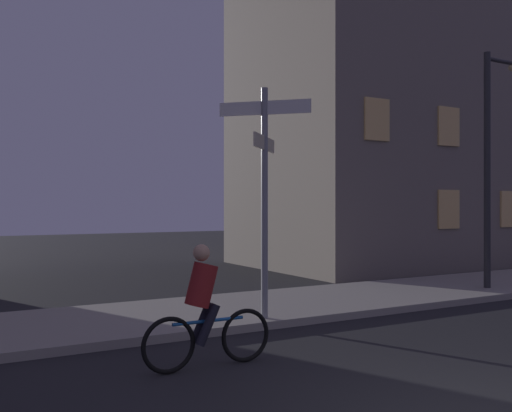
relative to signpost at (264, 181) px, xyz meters
The scene contains 5 objects.
sidewalk_kerb 2.81m from the signpost, 109.77° to the left, with size 40.00×3.19×0.14m, color gray.
signpost is the anchor object (origin of this frame).
street_lamp 6.79m from the signpost, ahead, with size 1.36×0.28×5.66m.
cyclist 3.26m from the signpost, 137.01° to the right, with size 1.82×0.32×1.61m.
building_right_block 13.58m from the signpost, 34.76° to the left, with size 11.62×6.82×15.79m.
Camera 1 is at (-4.62, -3.32, 2.10)m, focal length 39.97 mm.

